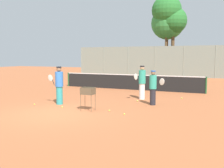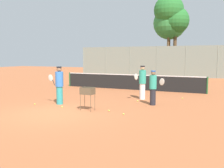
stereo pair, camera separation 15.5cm
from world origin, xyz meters
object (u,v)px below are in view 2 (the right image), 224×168
(tennis_net, at_px, (130,82))
(player_red_cap, at_px, (142,82))
(ball_cart, at_px, (87,93))
(player_white_outfit, at_px, (59,85))
(player_yellow_shirt, at_px, (153,87))

(tennis_net, xyz_separation_m, player_red_cap, (2.09, -3.65, 0.39))
(ball_cart, bearing_deg, player_white_outfit, 159.87)
(player_yellow_shirt, bearing_deg, ball_cart, -107.97)
(player_white_outfit, xyz_separation_m, player_yellow_shirt, (4.21, 1.69, -0.09))
(tennis_net, height_order, player_yellow_shirt, player_yellow_shirt)
(tennis_net, xyz_separation_m, ball_cart, (0.91, -7.51, 0.22))
(player_yellow_shirt, bearing_deg, player_white_outfit, -134.02)
(player_red_cap, xyz_separation_m, player_yellow_shirt, (1.01, -1.42, -0.09))
(player_yellow_shirt, distance_m, ball_cart, 3.28)
(tennis_net, height_order, ball_cart, tennis_net)
(player_white_outfit, height_order, player_red_cap, player_white_outfit)
(player_red_cap, bearing_deg, player_white_outfit, -27.03)
(tennis_net, relative_size, player_yellow_shirt, 6.22)
(tennis_net, relative_size, player_white_outfit, 5.60)
(player_white_outfit, distance_m, ball_cart, 2.16)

